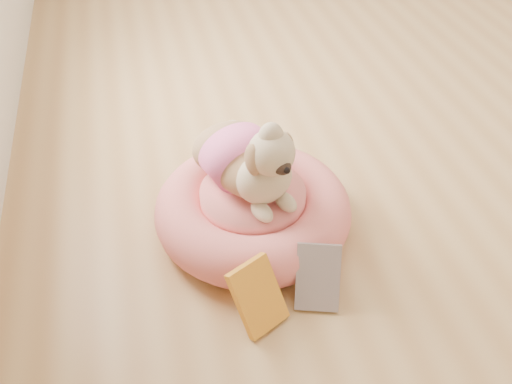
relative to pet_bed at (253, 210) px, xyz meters
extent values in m
plane|color=#B5834B|center=(1.06, 0.44, -0.09)|extent=(4.50, 4.50, 0.00)
cylinder|color=#F77760|center=(0.00, 0.00, -0.03)|extent=(0.53, 0.53, 0.11)
torus|color=#F77760|center=(0.00, 0.00, 0.00)|extent=(0.73, 0.73, 0.19)
cylinder|color=#F77760|center=(0.00, 0.00, 0.05)|extent=(0.38, 0.38, 0.10)
cube|color=yellow|center=(-0.08, -0.41, 0.02)|extent=(0.20, 0.20, 0.21)
cube|color=silver|center=(0.13, -0.37, 0.01)|extent=(0.18, 0.18, 0.20)
camera|label=1|loc=(-0.35, -1.52, 1.42)|focal=40.00mm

